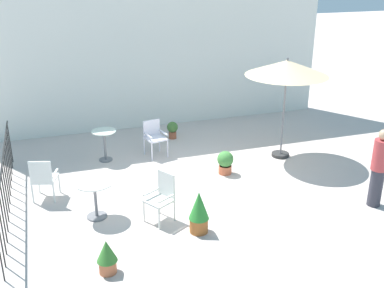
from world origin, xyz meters
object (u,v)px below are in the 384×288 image
Objects in this scene: patio_chair_2 at (154,135)px; potted_plant_3 at (225,162)px; patio_chair_1 at (162,194)px; cafe_table_0 at (104,140)px; patio_chair_0 at (43,177)px; potted_plant_0 at (107,256)px; potted_plant_1 at (199,211)px; cafe_table_1 at (95,193)px; standing_person at (379,167)px; patio_umbrella_0 at (287,69)px; potted_plant_2 at (172,129)px.

patio_chair_2 is 1.63× the size of potted_plant_3.
patio_chair_1 reaches higher than patio_chair_2.
cafe_table_0 is 0.84× the size of patio_chair_0.
patio_chair_1 is at bearing -79.04° from cafe_table_0.
potted_plant_1 is (1.76, 0.66, 0.11)m from potted_plant_0.
potted_plant_0 is (-1.87, -4.41, -0.22)m from patio_chair_2.
patio_chair_2 is at bearing 55.53° from cafe_table_1.
standing_person is at bearing -2.82° from potted_plant_1.
standing_person reaches higher than cafe_table_0.
patio_umbrella_0 is 3.08× the size of potted_plant_1.
cafe_table_0 is 4.51m from potted_plant_0.
potted_plant_2 is at bearing 101.39° from potted_plant_3.
patio_chair_1 reaches higher than patio_chair_0.
cafe_table_0 is 6.24m from standing_person.
patio_chair_2 is 4.80m from potted_plant_0.
patio_chair_1 is 1.99× the size of potted_plant_2.
patio_chair_0 is (-5.72, -0.52, -1.71)m from patio_umbrella_0.
patio_chair_0 is at bearing 106.78° from potted_plant_0.
patio_umbrella_0 is 1.54× the size of standing_person.
patio_chair_2 is (2.72, 1.61, 0.01)m from patio_chair_0.
cafe_table_1 reaches higher than potted_plant_0.
potted_plant_1 is 4.82m from potted_plant_2.
cafe_table_0 reaches higher than potted_plant_0.
cafe_table_0 is 3.96m from potted_plant_1.
cafe_table_1 is at bearing 88.06° from potted_plant_0.
patio_chair_2 reaches higher than potted_plant_2.
patio_umbrella_0 is 4.49m from patio_chair_1.
patio_umbrella_0 reaches higher than standing_person.
patio_chair_0 is 1.68× the size of potted_plant_3.
patio_chair_0 reaches higher than cafe_table_1.
potted_plant_1 reaches higher than cafe_table_1.
patio_chair_0 reaches higher than potted_plant_3.
patio_chair_2 is (0.62, 3.12, 0.00)m from patio_chair_1.
cafe_table_1 is 0.81× the size of patio_chair_0.
standing_person is (2.28, -2.34, 0.54)m from potted_plant_3.
cafe_table_0 is at bearing 48.12° from patio_chair_0.
potted_plant_0 is at bearing -91.94° from cafe_table_1.
cafe_table_0 is 1.62× the size of potted_plant_2.
potted_plant_2 is at bearing 52.26° from patio_chair_2.
potted_plant_2 is (0.88, 4.73, -0.15)m from potted_plant_1.
standing_person is at bearing -78.74° from patio_umbrella_0.
patio_chair_2 is 5.32m from standing_person.
standing_person reaches higher than patio_chair_0.
potted_plant_0 is (-0.06, -1.78, -0.21)m from cafe_table_1.
potted_plant_3 is (-1.72, -0.50, -1.94)m from patio_umbrella_0.
standing_person is at bearing -47.78° from patio_chair_2.
patio_chair_2 is (-3.00, 1.09, -1.70)m from patio_umbrella_0.
patio_chair_1 is 1.63× the size of potted_plant_0.
patio_umbrella_0 is at bearing -42.84° from potted_plant_2.
potted_plant_0 is 5.48m from standing_person.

